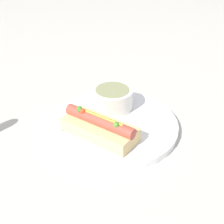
# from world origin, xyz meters

# --- Properties ---
(ground_plane) EXTENTS (4.00, 4.00, 0.00)m
(ground_plane) POSITION_xyz_m (0.00, 0.00, 0.00)
(ground_plane) COLOR #BCB7AD
(dinner_plate) EXTENTS (0.30, 0.30, 0.02)m
(dinner_plate) POSITION_xyz_m (0.00, 0.00, 0.01)
(dinner_plate) COLOR white
(dinner_plate) RESTS_ON ground_plane
(hot_dog) EXTENTS (0.17, 0.11, 0.05)m
(hot_dog) POSITION_xyz_m (-0.01, -0.05, 0.04)
(hot_dog) COLOR #E5C17F
(hot_dog) RESTS_ON dinner_plate
(soup_bowl) EXTENTS (0.10, 0.10, 0.05)m
(soup_bowl) POSITION_xyz_m (-0.02, 0.06, 0.04)
(soup_bowl) COLOR silver
(soup_bowl) RESTS_ON dinner_plate
(spoon) EXTENTS (0.05, 0.14, 0.01)m
(spoon) POSITION_xyz_m (-0.07, 0.03, 0.02)
(spoon) COLOR #B7B7BC
(spoon) RESTS_ON dinner_plate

